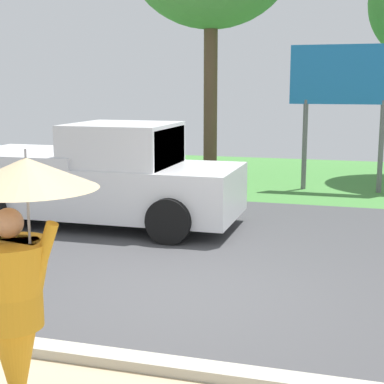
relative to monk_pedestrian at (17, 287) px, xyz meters
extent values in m
cube|color=#424244|center=(0.33, 5.14, -1.16)|extent=(40.00, 8.00, 0.10)
cube|color=#45833C|center=(0.33, 13.14, -1.16)|extent=(40.00, 8.00, 0.10)
cube|color=#B2AD9E|center=(0.33, 1.14, -1.06)|extent=(40.00, 0.24, 0.10)
cone|color=orange|center=(-0.04, 0.00, -0.38)|extent=(0.60, 0.60, 1.45)
cylinder|color=orange|center=(-0.04, 0.00, 0.02)|extent=(0.44, 0.44, 0.65)
sphere|color=tan|center=(-0.04, 0.00, 0.48)|extent=(0.22, 0.22, 0.22)
cylinder|color=orange|center=(0.24, 0.00, 0.29)|extent=(0.24, 0.09, 0.45)
cylinder|color=gray|center=(0.13, 0.00, 0.52)|extent=(0.02, 0.02, 0.75)
cone|color=#D1B284|center=(0.13, 0.00, 0.85)|extent=(1.02, 1.02, 0.22)
cylinder|color=gray|center=(0.13, 0.00, 0.97)|extent=(0.02, 0.02, 0.10)
cube|color=silver|center=(-2.28, 6.31, -0.43)|extent=(5.20, 2.00, 0.90)
cube|color=silver|center=(-1.78, 6.31, 0.32)|extent=(1.80, 1.84, 0.90)
cube|color=#2D3842|center=(-0.93, 6.31, 0.32)|extent=(0.10, 1.70, 0.77)
cube|color=silver|center=(-3.58, 6.31, 0.12)|extent=(2.40, 2.00, 0.20)
cylinder|color=black|center=(-0.58, 7.31, -0.73)|extent=(0.76, 0.28, 0.76)
cylinder|color=black|center=(-0.58, 5.31, -0.73)|extent=(0.76, 0.28, 0.76)
cylinder|color=black|center=(-3.98, 7.31, -0.73)|extent=(0.76, 0.28, 0.76)
cylinder|color=slate|center=(1.02, 11.13, -0.01)|extent=(0.12, 0.12, 2.20)
cylinder|color=slate|center=(2.82, 11.13, -0.01)|extent=(0.12, 0.12, 2.20)
cube|color=#1E72B2|center=(1.92, 11.13, 1.69)|extent=(2.60, 0.10, 1.40)
cylinder|color=brown|center=(-1.52, 11.65, 1.18)|extent=(0.36, 0.36, 4.57)
camera|label=1|loc=(2.38, -3.62, 1.46)|focal=55.37mm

